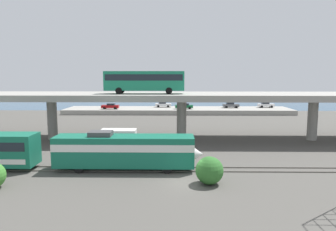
{
  "coord_description": "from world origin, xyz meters",
  "views": [
    {
      "loc": [
        -1.34,
        -28.7,
        10.15
      ],
      "look_at": [
        -2.2,
        24.88,
        3.16
      ],
      "focal_mm": 33.58,
      "sensor_mm": 36.0,
      "label": 1
    }
  ],
  "objects_px": {
    "parked_car_1": "(231,105)",
    "train_locomotive": "(131,150)",
    "transit_bus_on_overpass": "(145,80)",
    "parked_car_3": "(110,106)",
    "parked_car_2": "(266,105)",
    "parked_car_0": "(184,106)",
    "parked_car_4": "(163,104)",
    "service_truck_east": "(112,140)"
  },
  "relations": [
    {
      "from": "parked_car_1",
      "to": "train_locomotive",
      "type": "bearing_deg",
      "value": -111.02
    },
    {
      "from": "train_locomotive",
      "to": "parked_car_1",
      "type": "relative_size",
      "value": 3.69
    },
    {
      "from": "transit_bus_on_overpass",
      "to": "parked_car_3",
      "type": "height_order",
      "value": "transit_bus_on_overpass"
    },
    {
      "from": "transit_bus_on_overpass",
      "to": "parked_car_2",
      "type": "height_order",
      "value": "transit_bus_on_overpass"
    },
    {
      "from": "train_locomotive",
      "to": "parked_car_0",
      "type": "height_order",
      "value": "train_locomotive"
    },
    {
      "from": "train_locomotive",
      "to": "parked_car_4",
      "type": "bearing_deg",
      "value": 88.18
    },
    {
      "from": "parked_car_0",
      "to": "parked_car_1",
      "type": "xyz_separation_m",
      "value": [
        12.72,
        3.05,
        -0.0
      ]
    },
    {
      "from": "parked_car_2",
      "to": "parked_car_1",
      "type": "bearing_deg",
      "value": -174.78
    },
    {
      "from": "service_truck_east",
      "to": "parked_car_1",
      "type": "bearing_deg",
      "value": -117.89
    },
    {
      "from": "train_locomotive",
      "to": "parked_car_2",
      "type": "distance_m",
      "value": 60.93
    },
    {
      "from": "parked_car_1",
      "to": "parked_car_4",
      "type": "xyz_separation_m",
      "value": [
        -18.37,
        1.44,
        -0.0
      ]
    },
    {
      "from": "service_truck_east",
      "to": "transit_bus_on_overpass",
      "type": "bearing_deg",
      "value": -116.3
    },
    {
      "from": "parked_car_0",
      "to": "parked_car_1",
      "type": "height_order",
      "value": "same"
    },
    {
      "from": "parked_car_2",
      "to": "parked_car_4",
      "type": "distance_m",
      "value": 28.11
    },
    {
      "from": "parked_car_2",
      "to": "parked_car_4",
      "type": "height_order",
      "value": "same"
    },
    {
      "from": "parked_car_0",
      "to": "parked_car_4",
      "type": "height_order",
      "value": "same"
    },
    {
      "from": "parked_car_3",
      "to": "parked_car_2",
      "type": "bearing_deg",
      "value": -173.92
    },
    {
      "from": "parked_car_1",
      "to": "parked_car_3",
      "type": "relative_size",
      "value": 0.95
    },
    {
      "from": "service_truck_east",
      "to": "parked_car_4",
      "type": "bearing_deg",
      "value": -96.53
    },
    {
      "from": "parked_car_3",
      "to": "service_truck_east",
      "type": "bearing_deg",
      "value": 101.5
    },
    {
      "from": "parked_car_0",
      "to": "transit_bus_on_overpass",
      "type": "bearing_deg",
      "value": 78.05
    },
    {
      "from": "parked_car_3",
      "to": "parked_car_0",
      "type": "bearing_deg",
      "value": -178.49
    },
    {
      "from": "transit_bus_on_overpass",
      "to": "parked_car_2",
      "type": "xyz_separation_m",
      "value": [
        29.69,
        38.1,
        -7.33
      ]
    },
    {
      "from": "parked_car_2",
      "to": "parked_car_4",
      "type": "relative_size",
      "value": 0.99
    },
    {
      "from": "transit_bus_on_overpass",
      "to": "parked_car_4",
      "type": "xyz_separation_m",
      "value": [
        1.58,
        38.65,
        -7.33
      ]
    },
    {
      "from": "train_locomotive",
      "to": "parked_car_1",
      "type": "distance_m",
      "value": 55.97
    },
    {
      "from": "service_truck_east",
      "to": "parked_car_1",
      "type": "distance_m",
      "value": 50.57
    },
    {
      "from": "train_locomotive",
      "to": "service_truck_east",
      "type": "bearing_deg",
      "value": 115.33
    },
    {
      "from": "train_locomotive",
      "to": "transit_bus_on_overpass",
      "type": "bearing_deg",
      "value": 89.53
    },
    {
      "from": "service_truck_east",
      "to": "parked_car_1",
      "type": "height_order",
      "value": "service_truck_east"
    },
    {
      "from": "service_truck_east",
      "to": "parked_car_2",
      "type": "xyz_separation_m",
      "value": [
        33.39,
        45.59,
        0.36
      ]
    },
    {
      "from": "service_truck_east",
      "to": "parked_car_0",
      "type": "bearing_deg",
      "value": -104.71
    },
    {
      "from": "transit_bus_on_overpass",
      "to": "parked_car_2",
      "type": "relative_size",
      "value": 2.8
    },
    {
      "from": "parked_car_3",
      "to": "train_locomotive",
      "type": "bearing_deg",
      "value": 103.78
    },
    {
      "from": "parked_car_3",
      "to": "parked_car_4",
      "type": "distance_m",
      "value": 14.54
    },
    {
      "from": "parked_car_1",
      "to": "parked_car_2",
      "type": "bearing_deg",
      "value": 5.22
    },
    {
      "from": "train_locomotive",
      "to": "parked_car_4",
      "type": "distance_m",
      "value": 53.71
    },
    {
      "from": "transit_bus_on_overpass",
      "to": "parked_car_2",
      "type": "distance_m",
      "value": 48.86
    },
    {
      "from": "parked_car_4",
      "to": "train_locomotive",
      "type": "bearing_deg",
      "value": -91.82
    },
    {
      "from": "transit_bus_on_overpass",
      "to": "parked_car_1",
      "type": "relative_size",
      "value": 2.8
    },
    {
      "from": "transit_bus_on_overpass",
      "to": "parked_car_0",
      "type": "relative_size",
      "value": 2.59
    },
    {
      "from": "parked_car_4",
      "to": "service_truck_east",
      "type": "bearing_deg",
      "value": -96.53
    }
  ]
}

